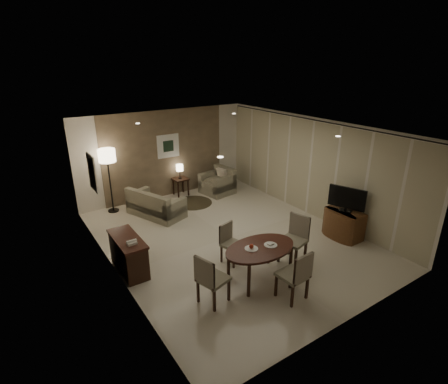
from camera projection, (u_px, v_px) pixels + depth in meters
room_shell at (219, 182)px, 8.41m from camera, size 5.50×7.00×2.70m
taupe_accent at (165, 154)px, 10.81m from camera, size 3.96×0.03×2.70m
curtain_wall at (310, 169)px, 9.50m from camera, size 0.08×6.70×2.58m
curtain_rod at (314, 120)px, 9.02m from camera, size 0.03×6.80×0.03m
art_back_frame at (168, 146)px, 10.75m from camera, size 0.72×0.03×0.72m
art_back_canvas at (168, 146)px, 10.74m from camera, size 0.34×0.01×0.34m
art_left_frame at (92, 173)px, 7.45m from camera, size 0.03×0.60×0.80m
art_left_canvas at (93, 173)px, 7.46m from camera, size 0.01×0.46×0.64m
downlight_nl at (220, 157)px, 5.50m from camera, size 0.10×0.10×0.01m
downlight_nr at (338, 136)px, 6.95m from camera, size 0.10×0.10×0.01m
downlight_fl at (138, 123)px, 8.29m from camera, size 0.10×0.10×0.01m
downlight_fr at (234, 114)px, 9.74m from camera, size 0.10×0.10×0.01m
console_desk at (129, 254)px, 7.17m from camera, size 0.48×1.20×0.75m
telephone at (132, 242)px, 6.78m from camera, size 0.20×0.14×0.09m
tv_cabinet at (344, 224)px, 8.54m from camera, size 0.48×0.90×0.70m
flat_tv at (347, 199)px, 8.29m from camera, size 0.36×0.85×0.60m
dining_table at (260, 263)px, 6.90m from camera, size 1.51×0.94×0.71m
chair_near at (292, 274)px, 6.30m from camera, size 0.51×0.51×0.99m
chair_far at (233, 244)px, 7.45m from camera, size 0.51×0.51×0.86m
chair_left at (213, 278)px, 6.19m from camera, size 0.59×0.59×0.98m
chair_right at (293, 240)px, 7.43m from camera, size 0.61×0.61×1.03m
plate_a at (251, 249)px, 6.71m from camera, size 0.26×0.26×0.02m
plate_b at (271, 245)px, 6.84m from camera, size 0.26×0.26×0.02m
fruit_apple at (251, 246)px, 6.69m from camera, size 0.09×0.09×0.09m
napkin at (271, 244)px, 6.83m from camera, size 0.12×0.08×0.03m
round_rug at (193, 203)px, 10.66m from camera, size 1.15×1.15×0.01m
sofa at (156, 203)px, 9.71m from camera, size 1.78×1.33×0.75m
armchair at (217, 181)px, 11.30m from camera, size 1.01×1.05×0.82m
side_table at (181, 187)px, 11.18m from camera, size 0.44×0.44×0.56m
table_lamp at (180, 171)px, 11.00m from camera, size 0.22×0.22×0.50m
floor_lamp at (110, 181)px, 9.76m from camera, size 0.46×0.46×1.83m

